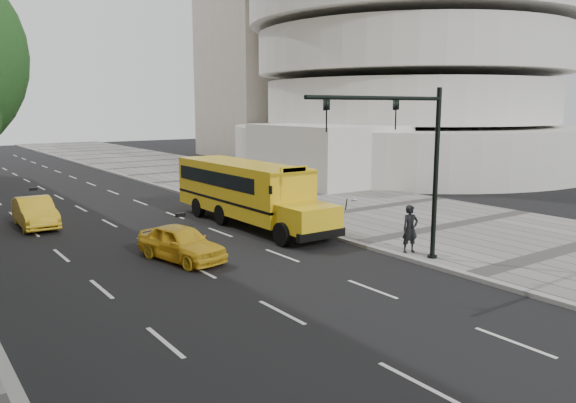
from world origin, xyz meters
TOP-DOWN VIEW (x-y plane):
  - ground at (0.00, 0.00)m, footprint 140.00×140.00m
  - sidewalk_museum at (12.00, 0.00)m, footprint 12.00×140.00m
  - curb_museum at (6.00, 0.00)m, footprint 0.30×140.00m
  - guggenheim at (29.37, 18.51)m, footprint 33.20×42.20m
  - school_bus at (4.50, 1.12)m, footprint 2.96×11.56m
  - taxi_near at (-0.97, -3.37)m, footprint 2.41×4.23m
  - taxi_far at (-4.15, 6.19)m, footprint 1.63×4.38m
  - pedestrian at (6.48, -7.92)m, footprint 0.77×0.60m
  - traffic_signal at (5.19, -8.95)m, footprint 6.18×0.36m

SIDE VIEW (x-z plane):
  - ground at x=0.00m, z-range 0.00..0.00m
  - sidewalk_museum at x=12.00m, z-range 0.00..0.15m
  - curb_museum at x=6.00m, z-range 0.00..0.15m
  - taxi_near at x=-0.97m, z-range 0.00..1.36m
  - taxi_far at x=-4.15m, z-range 0.00..1.43m
  - pedestrian at x=6.48m, z-range 0.15..2.01m
  - school_bus at x=4.50m, z-range 0.17..3.36m
  - traffic_signal at x=5.19m, z-range 0.89..7.29m
  - guggenheim at x=29.37m, z-range -3.92..31.08m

